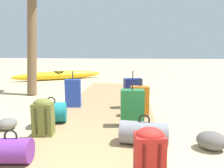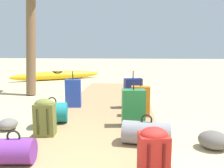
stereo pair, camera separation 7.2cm
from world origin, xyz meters
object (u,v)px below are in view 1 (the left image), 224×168
object	(u,v)px
suitcase_orange	(140,101)
duffel_bag_teal	(51,112)
suitcase_blue	(73,93)
backpack_olive	(43,116)
duffel_bag_purple	(12,150)
backpack_red	(150,151)
suitcase_green	(132,108)
kayak	(59,75)
duffel_bag_grey	(144,133)
suitcase_navy	(133,93)

from	to	relation	value
suitcase_orange	duffel_bag_teal	bearing A→B (deg)	-160.77
suitcase_blue	backpack_olive	bearing A→B (deg)	-89.90
duffel_bag_purple	backpack_red	size ratio (longest dim) A/B	0.91
suitcase_green	duffel_bag_purple	distance (m)	2.03
suitcase_blue	kayak	size ratio (longest dim) A/B	0.22
duffel_bag_grey	kayak	world-z (taller)	duffel_bag_grey
suitcase_blue	backpack_olive	distance (m)	1.77
suitcase_blue	backpack_red	world-z (taller)	suitcase_blue
suitcase_orange	kayak	distance (m)	6.86
suitcase_navy	duffel_bag_purple	distance (m)	3.08
suitcase_blue	suitcase_orange	bearing A→B (deg)	-21.09
suitcase_green	kayak	world-z (taller)	suitcase_green
duffel_bag_teal	suitcase_orange	bearing A→B (deg)	19.23
duffel_bag_teal	duffel_bag_grey	bearing A→B (deg)	-26.56
suitcase_green	suitcase_orange	size ratio (longest dim) A/B	1.01
suitcase_blue	backpack_olive	xyz separation A→B (m)	(0.00, -1.77, -0.02)
duffel_bag_teal	kayak	world-z (taller)	duffel_bag_teal
suitcase_blue	kayak	xyz separation A→B (m)	(-2.11, 5.21, -0.20)
suitcase_blue	duffel_bag_teal	bearing A→B (deg)	-94.66
suitcase_orange	kayak	xyz separation A→B (m)	(-3.64, 5.81, -0.18)
suitcase_orange	duffel_bag_teal	xyz separation A→B (m)	(-1.63, -0.57, -0.12)
suitcase_navy	suitcase_orange	distance (m)	0.67
suitcase_navy	duffel_bag_grey	xyz separation A→B (m)	(0.18, -2.05, -0.17)
duffel_bag_purple	duffel_bag_teal	bearing A→B (deg)	92.79
duffel_bag_purple	duffel_bag_grey	size ratio (longest dim) A/B	0.68
kayak	backpack_olive	bearing A→B (deg)	-73.16
suitcase_navy	duffel_bag_purple	xyz separation A→B (m)	(-1.40, -2.73, -0.19)
backpack_olive	duffel_bag_teal	world-z (taller)	backpack_olive
backpack_olive	duffel_bag_purple	bearing A→B (deg)	-91.53
suitcase_green	suitcase_orange	xyz separation A→B (m)	(0.15, 0.62, -0.02)
duffel_bag_grey	suitcase_orange	distance (m)	1.40
suitcase_blue	duffel_bag_grey	distance (m)	2.53
suitcase_green	backpack_olive	distance (m)	1.49
suitcase_orange	backpack_red	bearing A→B (deg)	-88.68
suitcase_blue	suitcase_orange	xyz separation A→B (m)	(1.53, -0.59, -0.02)
suitcase_blue	suitcase_green	bearing A→B (deg)	-41.22
suitcase_navy	suitcase_blue	size ratio (longest dim) A/B	1.03
suitcase_green	kayak	bearing A→B (deg)	118.54
duffel_bag_grey	suitcase_blue	bearing A→B (deg)	128.17
suitcase_navy	duffel_bag_grey	size ratio (longest dim) A/B	1.22
backpack_olive	suitcase_orange	bearing A→B (deg)	37.69
backpack_olive	suitcase_orange	distance (m)	1.93
duffel_bag_purple	suitcase_navy	bearing A→B (deg)	62.80
suitcase_green	backpack_olive	size ratio (longest dim) A/B	1.32
backpack_olive	duffel_bag_teal	size ratio (longest dim) A/B	0.98
backpack_olive	suitcase_orange	world-z (taller)	suitcase_orange
suitcase_blue	duffel_bag_grey	size ratio (longest dim) A/B	1.19
duffel_bag_purple	backpack_olive	world-z (taller)	backpack_olive
suitcase_orange	suitcase_navy	bearing A→B (deg)	102.71
backpack_red	duffel_bag_grey	bearing A→B (deg)	91.58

